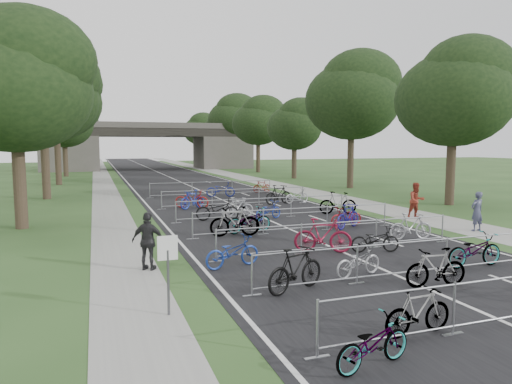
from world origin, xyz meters
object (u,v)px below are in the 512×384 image
Objects in this scene: bike_0 at (373,344)px; pedestrian_c at (148,241)px; bike_1 at (418,312)px; pedestrian_b at (416,201)px; park_sign at (168,260)px; pedestrian_a at (477,212)px; overpass_bridge at (150,146)px.

bike_0 is 0.94× the size of pedestrian_c.
bike_1 is 0.88× the size of pedestrian_b.
park_sign is 1.04× the size of pedestrian_a.
bike_0 is (-3.87, -65.65, -3.09)m from overpass_bridge.
park_sign is 1.02× the size of pedestrian_c.
bike_0 is 0.96× the size of pedestrian_a.
bike_1 is (-2.24, -64.79, -3.04)m from overpass_bridge.
pedestrian_c is (-14.31, -5.44, -0.03)m from pedestrian_b.
overpass_bridge is 16.99× the size of park_sign.
park_sign is at bearing -96.26° from overpass_bridge.
overpass_bridge is 53.22m from pedestrian_b.
pedestrian_c is (0.00, 3.94, -0.37)m from park_sign.
overpass_bridge is 62.41m from park_sign.
park_sign is 17.11m from pedestrian_b.
park_sign is 5.41m from bike_1.
pedestrian_b is (-0.13, 3.88, 0.05)m from pedestrian_a.
park_sign is 3.95m from pedestrian_c.
bike_1 is at bearing -91.98° from overpass_bridge.
pedestrian_b is at bearing 33.23° from park_sign.
bike_0 is 17.30m from pedestrian_b.
pedestrian_a is at bearing -52.99° from bike_1.
pedestrian_b reaches higher than bike_1.
bike_1 is at bearing -31.48° from park_sign.
pedestrian_c is at bearing 31.13° from bike_1.
pedestrian_b reaches higher than bike_0.
bike_0 is 0.91× the size of pedestrian_b.
pedestrian_c reaches higher than bike_1.
park_sign is 0.99× the size of pedestrian_b.
pedestrian_c reaches higher than pedestrian_a.
overpass_bridge reaches higher than pedestrian_b.
overpass_bridge is 58.52m from pedestrian_c.
park_sign is 15.45m from pedestrian_a.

